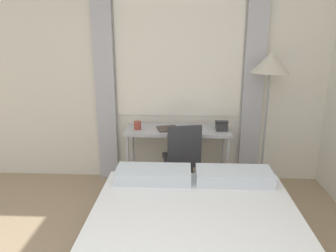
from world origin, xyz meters
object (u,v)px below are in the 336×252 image
at_px(desk, 178,134).
at_px(book, 168,129).
at_px(standing_lamp, 270,72).
at_px(mug, 137,125).
at_px(desk_chair, 182,156).
at_px(telephone, 222,126).

height_order(desk, book, book).
relative_size(standing_lamp, mug, 17.57).
bearing_deg(mug, desk, 4.97).
distance_m(desk, desk_chair, 0.29).
bearing_deg(standing_lamp, telephone, 177.73).
height_order(book, mug, mug).
xyz_separation_m(desk, desk_chair, (0.06, -0.22, -0.19)).
bearing_deg(telephone, mug, -178.13).
xyz_separation_m(desk_chair, book, (-0.18, 0.18, 0.27)).
bearing_deg(standing_lamp, desk_chair, -168.78).
height_order(standing_lamp, telephone, standing_lamp).
height_order(desk, mug, mug).
bearing_deg(mug, telephone, 1.87).
distance_m(telephone, book, 0.64).
bearing_deg(telephone, book, -177.02).
height_order(telephone, book, telephone).
relative_size(desk_chair, mug, 9.42).
bearing_deg(standing_lamp, desk, 178.37).
xyz_separation_m(desk, mug, (-0.48, -0.04, 0.12)).
height_order(telephone, mug, telephone).
bearing_deg(mug, desk_chair, -18.29).
relative_size(telephone, mug, 1.85).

